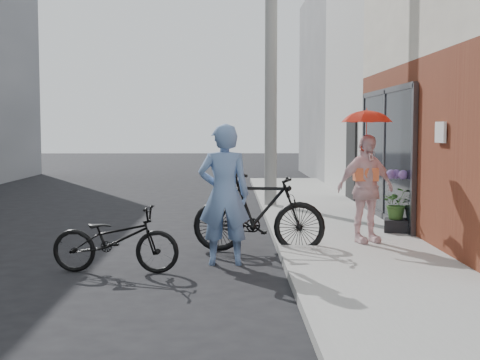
{
  "coord_description": "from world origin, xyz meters",
  "views": [
    {
      "loc": [
        0.16,
        -9.26,
        1.89
      ],
      "look_at": [
        0.32,
        0.74,
        1.1
      ],
      "focal_mm": 50.0,
      "sensor_mm": 36.0,
      "label": 1
    }
  ],
  "objects_px": {
    "utility_pole": "(271,56)",
    "kimono_woman": "(366,189)",
    "bike_right": "(259,213)",
    "officer": "(224,195)",
    "bike_left": "(116,239)",
    "planter": "(397,225)"
  },
  "relations": [
    {
      "from": "utility_pole",
      "to": "planter",
      "type": "distance_m",
      "value": 5.55
    },
    {
      "from": "utility_pole",
      "to": "kimono_woman",
      "type": "relative_size",
      "value": 4.21
    },
    {
      "from": "utility_pole",
      "to": "planter",
      "type": "xyz_separation_m",
      "value": [
        1.9,
        -4.06,
        -3.27
      ]
    },
    {
      "from": "bike_left",
      "to": "utility_pole",
      "type": "bearing_deg",
      "value": -15.18
    },
    {
      "from": "planter",
      "to": "officer",
      "type": "bearing_deg",
      "value": -144.24
    },
    {
      "from": "officer",
      "to": "planter",
      "type": "xyz_separation_m",
      "value": [
        2.92,
        2.1,
        -0.74
      ]
    },
    {
      "from": "utility_pole",
      "to": "kimono_woman",
      "type": "bearing_deg",
      "value": -77.3
    },
    {
      "from": "bike_right",
      "to": "kimono_woman",
      "type": "distance_m",
      "value": 1.69
    },
    {
      "from": "bike_right",
      "to": "planter",
      "type": "xyz_separation_m",
      "value": [
        2.4,
        1.19,
        -0.38
      ]
    },
    {
      "from": "bike_right",
      "to": "planter",
      "type": "height_order",
      "value": "bike_right"
    },
    {
      "from": "officer",
      "to": "bike_left",
      "type": "height_order",
      "value": "officer"
    },
    {
      "from": "bike_right",
      "to": "planter",
      "type": "bearing_deg",
      "value": -57.17
    },
    {
      "from": "kimono_woman",
      "to": "planter",
      "type": "xyz_separation_m",
      "value": [
        0.75,
        1.03,
        -0.73
      ]
    },
    {
      "from": "officer",
      "to": "bike_left",
      "type": "relative_size",
      "value": 1.17
    },
    {
      "from": "bike_right",
      "to": "utility_pole",
      "type": "bearing_deg",
      "value": 1.06
    },
    {
      "from": "kimono_woman",
      "to": "utility_pole",
      "type": "bearing_deg",
      "value": 81.23
    },
    {
      "from": "bike_right",
      "to": "officer",
      "type": "bearing_deg",
      "value": 156.99
    },
    {
      "from": "officer",
      "to": "bike_right",
      "type": "bearing_deg",
      "value": -120.49
    },
    {
      "from": "bike_right",
      "to": "kimono_woman",
      "type": "bearing_deg",
      "value": -78.06
    },
    {
      "from": "utility_pole",
      "to": "officer",
      "type": "xyz_separation_m",
      "value": [
        -1.02,
        -6.16,
        -2.53
      ]
    },
    {
      "from": "officer",
      "to": "kimono_woman",
      "type": "xyz_separation_m",
      "value": [
        2.16,
        1.07,
        -0.02
      ]
    },
    {
      "from": "officer",
      "to": "bike_left",
      "type": "bearing_deg",
      "value": 18.09
    }
  ]
}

